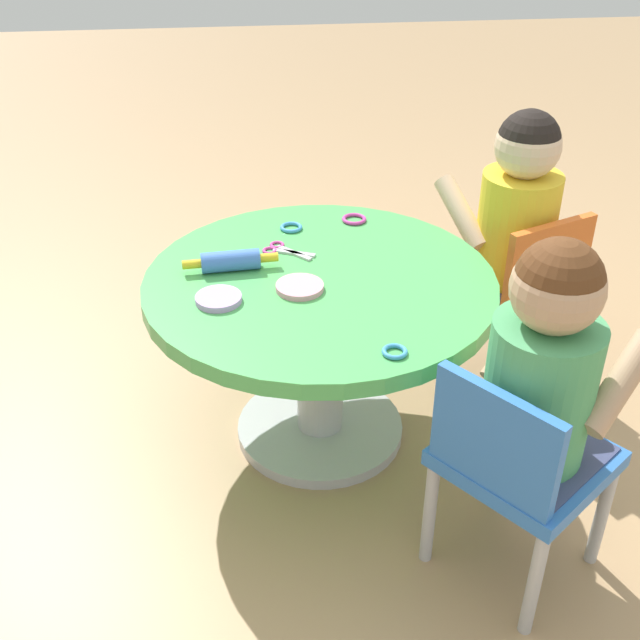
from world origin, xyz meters
TOP-DOWN VIEW (x-y plane):
  - ground_plane at (0.00, 0.00)m, footprint 10.00×10.00m
  - craft_table at (0.00, 0.00)m, footprint 0.84×0.84m
  - child_chair_left at (-0.50, -0.34)m, footprint 0.42×0.42m
  - seated_child_left at (-0.47, -0.37)m, footprint 0.42×0.44m
  - child_chair_right at (0.20, -0.57)m, footprint 0.39×0.39m
  - seated_child_right at (0.23, -0.55)m, footprint 0.42×0.38m
  - rolling_pin at (0.06, 0.21)m, footprint 0.06×0.23m
  - craft_scissors at (0.15, 0.08)m, footprint 0.12×0.14m
  - playdough_blob_0 at (-0.08, 0.24)m, footprint 0.11×0.11m
  - playdough_blob_1 at (-0.05, 0.05)m, footprint 0.11×0.11m
  - cookie_cutter_0 at (0.30, -0.13)m, footprint 0.07×0.07m
  - cookie_cutter_1 at (-0.33, -0.12)m, footprint 0.05×0.05m
  - cookie_cutter_2 at (0.27, 0.05)m, footprint 0.06×0.06m

SIDE VIEW (x-z plane):
  - ground_plane at x=0.00m, z-range 0.00..0.00m
  - child_chair_left at x=-0.50m, z-range 0.04..0.57m
  - child_chair_right at x=0.20m, z-range 0.04..0.57m
  - craft_table at x=0.00m, z-range 0.12..0.59m
  - craft_scissors at x=0.15m, z-range 0.48..0.48m
  - cookie_cutter_0 at x=0.30m, z-range 0.48..0.49m
  - cookie_cutter_1 at x=-0.33m, z-range 0.48..0.49m
  - cookie_cutter_2 at x=0.27m, z-range 0.48..0.49m
  - playdough_blob_1 at x=-0.05m, z-range 0.48..0.49m
  - playdough_blob_0 at x=-0.08m, z-range 0.48..0.49m
  - rolling_pin at x=0.06m, z-range 0.48..0.53m
  - seated_child_left at x=-0.47m, z-range 0.28..0.79m
  - seated_child_right at x=0.23m, z-range 0.28..0.79m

